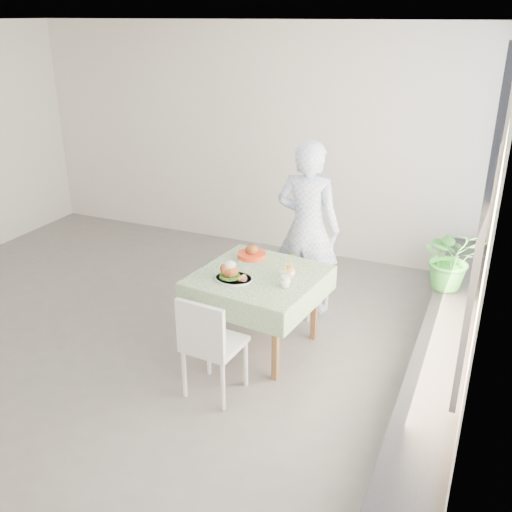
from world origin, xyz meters
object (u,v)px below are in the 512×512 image
at_px(diner, 308,228).
at_px(potted_plant, 452,258).
at_px(cafe_table, 259,302).
at_px(main_dish, 232,274).
at_px(chair_near, 214,363).
at_px(juice_cup_orange, 290,271).
at_px(chair_far, 306,289).

relative_size(diner, potted_plant, 2.97).
height_order(cafe_table, diner, diner).
bearing_deg(main_dish, cafe_table, 48.78).
bearing_deg(diner, potted_plant, -177.61).
relative_size(chair_near, juice_cup_orange, 3.46).
bearing_deg(juice_cup_orange, diner, 98.50).
bearing_deg(chair_near, diner, 83.17).
height_order(cafe_table, potted_plant, potted_plant).
xyz_separation_m(main_dish, potted_plant, (1.70, 1.11, 0.00)).
xyz_separation_m(chair_near, juice_cup_orange, (0.32, 0.83, 0.53)).
xyz_separation_m(chair_far, potted_plant, (1.36, 0.08, 0.55)).
xyz_separation_m(juice_cup_orange, potted_plant, (1.26, 0.86, -0.00)).
xyz_separation_m(chair_far, chair_near, (-0.22, -1.62, 0.02)).
relative_size(cafe_table, main_dish, 3.49).
height_order(main_dish, potted_plant, potted_plant).
bearing_deg(main_dish, chair_far, 71.73).
distance_m(cafe_table, chair_far, 0.87).
distance_m(main_dish, juice_cup_orange, 0.51).
xyz_separation_m(chair_far, diner, (-0.02, 0.05, 0.64)).
xyz_separation_m(cafe_table, main_dish, (-0.17, -0.20, 0.34)).
height_order(cafe_table, main_dish, main_dish).
height_order(chair_near, juice_cup_orange, juice_cup_orange).
bearing_deg(diner, juice_cup_orange, 99.68).
bearing_deg(diner, chair_near, 84.35).
xyz_separation_m(cafe_table, chair_near, (-0.05, -0.79, -0.19)).
xyz_separation_m(diner, main_dish, (-0.32, -1.08, -0.10)).
bearing_deg(diner, chair_far, 111.43).
relative_size(cafe_table, chair_near, 1.30).
bearing_deg(potted_plant, main_dish, -146.92).
height_order(cafe_table, chair_near, chair_near).
height_order(main_dish, juice_cup_orange, juice_cup_orange).
xyz_separation_m(cafe_table, diner, (0.15, 0.88, 0.43)).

